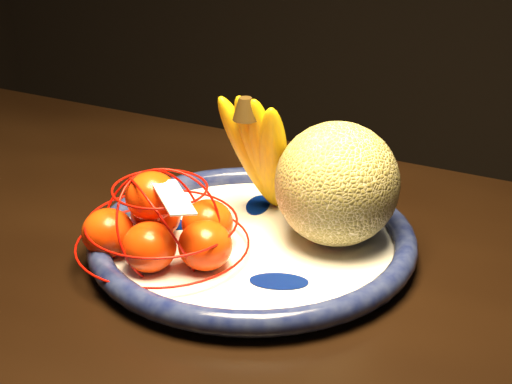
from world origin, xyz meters
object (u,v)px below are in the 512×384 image
at_px(cantaloupe, 337,184).
at_px(mandarin_bag, 163,227).
at_px(fruit_bowl, 252,240).
at_px(banana_bunch, 262,148).

relative_size(cantaloupe, mandarin_bag, 0.72).
height_order(fruit_bowl, cantaloupe, cantaloupe).
bearing_deg(fruit_bowl, mandarin_bag, -139.80).
relative_size(fruit_bowl, banana_bunch, 2.20).
bearing_deg(cantaloupe, mandarin_bag, -147.07).
distance_m(cantaloupe, mandarin_bag, 0.19).
xyz_separation_m(cantaloupe, mandarin_bag, (-0.16, -0.10, -0.04)).
bearing_deg(cantaloupe, fruit_bowl, -154.97).
xyz_separation_m(fruit_bowl, cantaloupe, (0.08, 0.04, 0.07)).
xyz_separation_m(cantaloupe, banana_bunch, (-0.10, 0.03, 0.02)).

